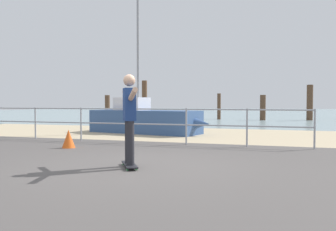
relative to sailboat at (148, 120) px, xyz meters
name	(u,v)px	position (x,y,z in m)	size (l,w,h in m)	color
ground_plane	(114,177)	(2.39, -7.81, -0.53)	(24.00, 10.00, 0.04)	#514C49
beach_strip	(210,135)	(2.39, 0.19, -0.53)	(24.00, 6.00, 0.04)	tan
sea_surface	(260,113)	(2.39, 28.19, -0.53)	(72.00, 50.00, 0.04)	#849EA3
railing_fence	(105,119)	(-0.16, -3.21, 0.17)	(11.91, 0.05, 1.05)	#9EA0A5
sailboat	(148,120)	(0.00, 0.00, 0.00)	(5.07, 2.30, 5.76)	#335184
skateboard	(130,165)	(2.33, -7.03, -0.46)	(0.59, 0.79, 0.08)	black
skateboarder	(129,113)	(2.33, -7.03, 0.49)	(0.84, 1.28, 1.65)	#26262B
groyne_post_0	(107,109)	(-5.16, 6.62, 0.29)	(0.30, 0.30, 1.63)	#513826
groyne_post_1	(144,103)	(-2.23, 5.28, 0.66)	(0.28, 0.28, 2.38)	#513826
groyne_post_2	(219,107)	(0.70, 11.75, 0.37)	(0.24, 0.24, 1.80)	#513826
groyne_post_3	(263,108)	(3.63, 11.57, 0.31)	(0.37, 0.37, 1.68)	#513826
groyne_post_4	(310,103)	(6.56, 12.42, 0.64)	(0.40, 0.40, 2.34)	#513826
traffic_cone	(69,139)	(-0.36, -4.89, -0.28)	(0.36, 0.36, 0.50)	#E55919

